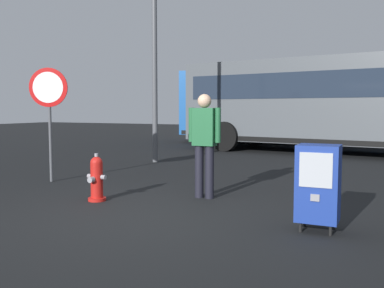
{
  "coord_description": "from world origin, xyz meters",
  "views": [
    {
      "loc": [
        3.04,
        -4.71,
        1.44
      ],
      "look_at": [
        0.3,
        1.2,
        0.9
      ],
      "focal_mm": 40.08,
      "sensor_mm": 36.0,
      "label": 1
    }
  ],
  "objects": [
    {
      "name": "pedestrian",
      "position": [
        0.35,
        1.56,
        0.95
      ],
      "size": [
        0.55,
        0.22,
        1.67
      ],
      "color": "black",
      "rests_on": "ground_plane"
    },
    {
      "name": "stop_sign",
      "position": [
        -3.01,
        1.71,
        1.6
      ],
      "size": [
        0.71,
        0.31,
        2.23
      ],
      "color": "#4C4F54",
      "rests_on": "ground_plane"
    },
    {
      "name": "bus_far",
      "position": [
        0.06,
        13.21,
        1.71
      ],
      "size": [
        10.73,
        3.81,
        3.0
      ],
      "rotation": [
        0.0,
        0.0,
        0.13
      ],
      "color": "#19519E",
      "rests_on": "ground_plane"
    },
    {
      "name": "ground_plane",
      "position": [
        0.0,
        0.0,
        0.0
      ],
      "size": [
        60.0,
        60.0,
        0.0
      ],
      "primitive_type": "plane",
      "color": "black"
    },
    {
      "name": "bus_near",
      "position": [
        1.79,
        9.57,
        1.71
      ],
      "size": [
        10.74,
        3.87,
        3.0
      ],
      "rotation": [
        0.0,
        0.0,
        -0.13
      ],
      "color": "#4C5156",
      "rests_on": "ground_plane"
    },
    {
      "name": "fire_hydrant",
      "position": [
        -1.09,
        0.66,
        0.35
      ],
      "size": [
        0.33,
        0.32,
        0.75
      ],
      "color": "red",
      "rests_on": "ground_plane"
    },
    {
      "name": "newspaper_box_primary",
      "position": [
        2.3,
        0.41,
        0.57
      ],
      "size": [
        0.48,
        0.42,
        1.02
      ],
      "color": "black",
      "rests_on": "ground_plane"
    }
  ]
}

